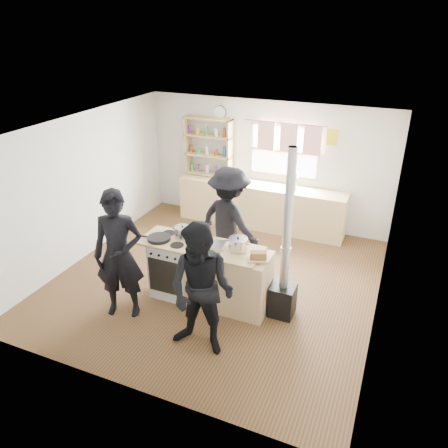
% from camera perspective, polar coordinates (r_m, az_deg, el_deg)
% --- Properties ---
extents(ground, '(5.00, 5.00, 0.01)m').
position_cam_1_polar(ground, '(7.26, -1.04, -7.32)').
color(ground, brown).
rests_on(ground, ground).
extents(back_counter, '(3.40, 0.55, 0.90)m').
position_cam_1_polar(back_counter, '(8.88, 4.78, 2.40)').
color(back_counter, '#D4B87F').
rests_on(back_counter, ground).
extents(shelving_unit, '(1.00, 0.28, 1.20)m').
position_cam_1_polar(shelving_unit, '(9.05, -2.05, 10.07)').
color(shelving_unit, tan).
rests_on(shelving_unit, back_counter).
extents(thermos, '(0.10, 0.10, 0.33)m').
position_cam_1_polar(thermos, '(8.49, 9.22, 5.49)').
color(thermos, silver).
rests_on(thermos, back_counter).
extents(cooking_island, '(1.97, 0.64, 0.93)m').
position_cam_1_polar(cooking_island, '(6.53, -1.88, -6.54)').
color(cooking_island, silver).
rests_on(cooking_island, ground).
extents(skillet_greens, '(0.39, 0.39, 0.05)m').
position_cam_1_polar(skillet_greens, '(6.54, -8.49, -1.83)').
color(skillet_greens, black).
rests_on(skillet_greens, cooking_island).
extents(roast_tray, '(0.37, 0.29, 0.06)m').
position_cam_1_polar(roast_tray, '(6.28, -1.44, -2.69)').
color(roast_tray, silver).
rests_on(roast_tray, cooking_island).
extents(stockpot_stove, '(0.25, 0.25, 0.20)m').
position_cam_1_polar(stockpot_stove, '(6.54, -5.44, -1.04)').
color(stockpot_stove, '#BBBBBD').
rests_on(stockpot_stove, cooking_island).
extents(stockpot_counter, '(0.27, 0.27, 0.21)m').
position_cam_1_polar(stockpot_counter, '(6.16, 1.85, -2.66)').
color(stockpot_counter, '#BCBCBF').
rests_on(stockpot_counter, cooking_island).
extents(bread_board, '(0.33, 0.29, 0.12)m').
position_cam_1_polar(bread_board, '(5.96, 4.49, -4.25)').
color(bread_board, tan).
rests_on(bread_board, cooking_island).
extents(flue_heater, '(0.35, 0.35, 2.50)m').
position_cam_1_polar(flue_heater, '(6.20, 7.84, -6.67)').
color(flue_heater, black).
rests_on(flue_heater, ground).
extents(person_near_left, '(0.81, 0.67, 1.90)m').
position_cam_1_polar(person_near_left, '(6.21, -13.57, -3.98)').
color(person_near_left, black).
rests_on(person_near_left, ground).
extents(person_near_right, '(0.89, 0.70, 1.79)m').
position_cam_1_polar(person_near_right, '(5.41, -2.93, -8.70)').
color(person_near_right, black).
rests_on(person_near_right, ground).
extents(person_far, '(1.35, 1.05, 1.84)m').
position_cam_1_polar(person_far, '(7.07, 0.68, 0.32)').
color(person_far, black).
rests_on(person_far, ground).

